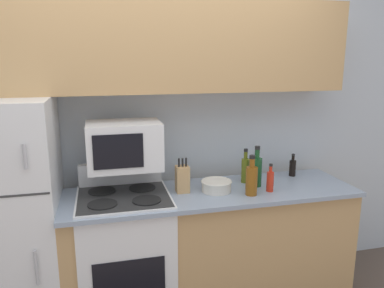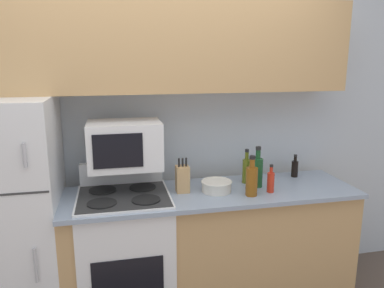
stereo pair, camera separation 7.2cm
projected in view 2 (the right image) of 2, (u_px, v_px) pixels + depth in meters
wall_back at (157, 131)px, 2.93m from camera, size 8.00×0.05×2.55m
lower_cabinets at (211, 248)px, 2.77m from camera, size 2.07×0.61×0.91m
refrigerator at (9, 219)px, 2.46m from camera, size 0.66×0.71×1.59m
upper_cabinets at (159, 46)px, 2.59m from camera, size 2.73×0.35×0.63m
stove at (126, 255)px, 2.62m from camera, size 0.62×0.59×1.09m
microwave at (125, 145)px, 2.55m from camera, size 0.49×0.35×0.32m
knife_block at (182, 179)px, 2.61m from camera, size 0.09×0.09×0.25m
bowl at (217, 186)px, 2.63m from camera, size 0.22×0.22×0.08m
bottle_wine_green at (257, 171)px, 2.71m from camera, size 0.08×0.08×0.30m
bottle_soy_sauce at (295, 168)px, 2.95m from camera, size 0.05×0.05×0.18m
bottle_whiskey at (252, 180)px, 2.54m from camera, size 0.08×0.08×0.28m
bottle_hot_sauce at (271, 181)px, 2.61m from camera, size 0.05×0.05×0.20m
bottle_olive_oil at (246, 170)px, 2.80m from camera, size 0.06×0.06×0.26m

